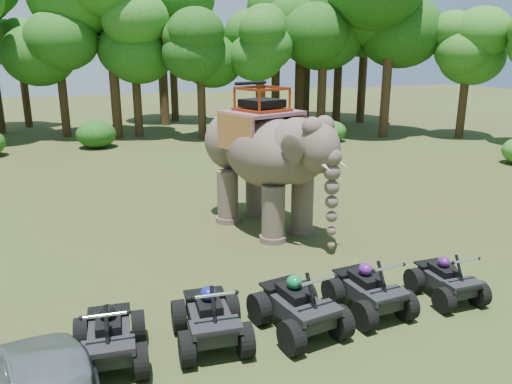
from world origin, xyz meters
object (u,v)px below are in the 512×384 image
elephant (264,158)px  atv_3 (369,284)px  atv_0 (109,330)px  atv_2 (299,299)px  atv_4 (447,274)px  atv_1 (210,311)px

elephant → atv_3: elephant is taller
elephant → atv_0: size_ratio=3.02×
atv_0 → atv_3: (5.27, -0.09, -0.00)m
elephant → atv_2: (-1.59, -5.84, -1.52)m
elephant → atv_3: 5.92m
atv_4 → atv_2: bearing=-177.8°
atv_1 → atv_3: 3.44m
elephant → atv_0: bearing=-151.1°
elephant → atv_4: elephant is taller
atv_3 → atv_2: bearing=-179.2°
atv_2 → atv_4: size_ratio=1.19×
atv_2 → atv_3: bearing=-3.3°
elephant → atv_1: (-3.33, -5.64, -1.55)m
elephant → atv_2: bearing=-123.7°
elephant → atv_0: elephant is taller
atv_2 → atv_4: bearing=-7.4°
atv_0 → atv_4: size_ratio=1.12×
atv_2 → elephant: bearing=66.9°
atv_1 → atv_2: size_ratio=0.97×
atv_0 → atv_1: size_ratio=0.97×
atv_2 → atv_3: size_ratio=1.07×
atv_1 → atv_3: atv_1 is taller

